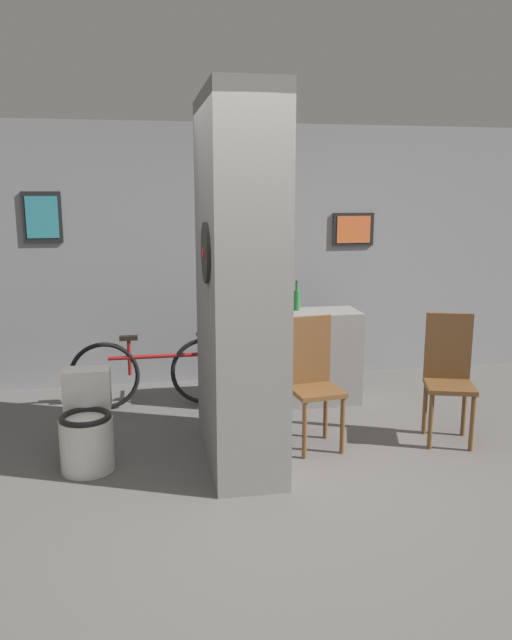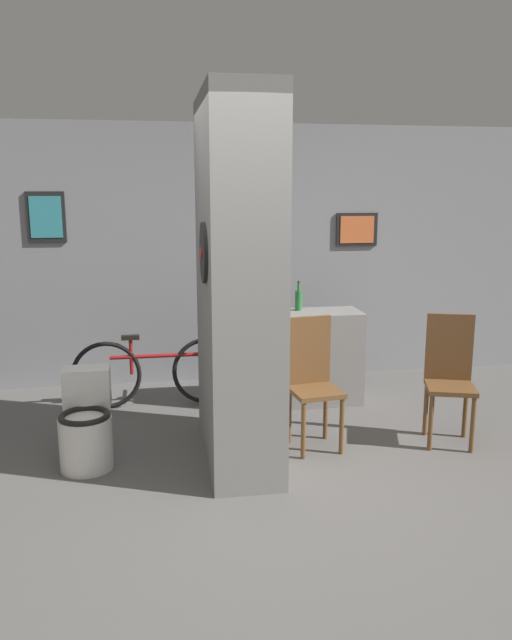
{
  "view_description": "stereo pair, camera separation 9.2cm",
  "coord_description": "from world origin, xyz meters",
  "views": [
    {
      "loc": [
        -0.69,
        -3.68,
        1.95
      ],
      "look_at": [
        0.18,
        1.04,
        0.95
      ],
      "focal_mm": 35.0,
      "sensor_mm": 36.0,
      "label": 1
    },
    {
      "loc": [
        -0.6,
        -3.69,
        1.95
      ],
      "look_at": [
        0.18,
        1.04,
        0.95
      ],
      "focal_mm": 35.0,
      "sensor_mm": 36.0,
      "label": 2
    }
  ],
  "objects": [
    {
      "name": "chair_near_pillar",
      "position": [
        0.57,
        0.75,
        0.54
      ],
      "size": [
        0.4,
        0.4,
        1.01
      ],
      "rotation": [
        0.0,
        0.0,
        0.13
      ],
      "color": "brown",
      "rests_on": "ground_plane"
    },
    {
      "name": "counter_shelf",
      "position": [
        0.72,
        1.75,
        0.43
      ],
      "size": [
        1.1,
        0.44,
        0.86
      ],
      "color": "gray",
      "rests_on": "ground_plane"
    },
    {
      "name": "wall_back",
      "position": [
        -0.0,
        2.63,
        1.3
      ],
      "size": [
        8.0,
        0.09,
        2.6
      ],
      "color": "gray",
      "rests_on": "ground_plane"
    },
    {
      "name": "bottle_tall",
      "position": [
        0.71,
        1.83,
        0.96
      ],
      "size": [
        0.06,
        0.06,
        0.28
      ],
      "color": "#267233",
      "rests_on": "counter_shelf"
    },
    {
      "name": "pillar_center",
      "position": [
        -0.02,
        0.64,
        1.3
      ],
      "size": [
        0.52,
        1.29,
        2.6
      ],
      "color": "gray",
      "rests_on": "ground_plane"
    },
    {
      "name": "toilet",
      "position": [
        -1.12,
        0.67,
        0.29
      ],
      "size": [
        0.37,
        0.53,
        0.67
      ],
      "color": "white",
      "rests_on": "ground_plane"
    },
    {
      "name": "ground_plane",
      "position": [
        0.0,
        0.0,
        0.0
      ],
      "size": [
        14.0,
        14.0,
        0.0
      ],
      "primitive_type": "plane",
      "color": "#5B5956"
    },
    {
      "name": "chair_by_doorway",
      "position": [
        1.65,
        0.67,
        0.54
      ],
      "size": [
        0.45,
        0.45,
        1.01
      ],
      "rotation": [
        0.0,
        0.0,
        -0.31
      ],
      "color": "brown",
      "rests_on": "ground_plane"
    },
    {
      "name": "bicycle",
      "position": [
        -0.6,
        1.86,
        0.33
      ],
      "size": [
        1.53,
        0.42,
        0.68
      ],
      "color": "black",
      "rests_on": "ground_plane"
    }
  ]
}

